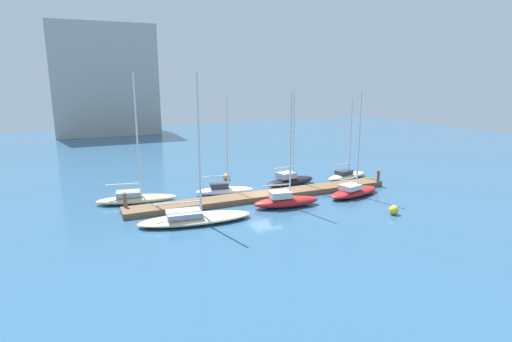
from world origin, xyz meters
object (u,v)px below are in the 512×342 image
sailboat_2 (224,189)px  mooring_buoy_orange (226,177)px  sailboat_3 (286,200)px  sailboat_6 (347,175)px  sailboat_5 (354,191)px  mooring_buoy_yellow (394,210)px  harbor_building_distant (105,80)px  sailboat_1 (194,217)px  sailboat_4 (290,180)px  sailboat_0 (136,197)px

sailboat_2 → mooring_buoy_orange: size_ratio=12.26×
sailboat_3 → sailboat_6: sailboat_3 is taller
sailboat_2 → sailboat_3: sailboat_3 is taller
sailboat_5 → mooring_buoy_yellow: size_ratio=12.62×
mooring_buoy_yellow → sailboat_3: bearing=142.5°
sailboat_3 → harbor_building_distant: harbor_building_distant is taller
mooring_buoy_orange → mooring_buoy_yellow: (7.94, -15.40, 0.01)m
sailboat_2 → harbor_building_distant: harbor_building_distant is taller
sailboat_1 → mooring_buoy_yellow: size_ratio=14.70×
sailboat_3 → sailboat_5: sailboat_3 is taller
sailboat_3 → harbor_building_distant: 56.04m
sailboat_4 → mooring_buoy_yellow: sailboat_4 is taller
sailboat_6 → mooring_buoy_orange: 12.41m
mooring_buoy_orange → harbor_building_distant: size_ratio=0.04×
sailboat_0 → sailboat_1: 7.32m
sailboat_1 → sailboat_5: bearing=9.3°
sailboat_5 → mooring_buoy_orange: 13.02m
sailboat_5 → mooring_buoy_orange: (-8.27, 10.05, -0.14)m
sailboat_5 → sailboat_0: bearing=148.6°
sailboat_5 → sailboat_6: (3.29, 5.51, -0.05)m
harbor_building_distant → sailboat_3: bearing=-80.4°
sailboat_4 → mooring_buoy_yellow: 11.16m
sailboat_1 → mooring_buoy_orange: sailboat_1 is taller
sailboat_0 → sailboat_2: sailboat_0 is taller
sailboat_2 → sailboat_6: sailboat_2 is taller
sailboat_2 → harbor_building_distant: bearing=108.8°
sailboat_3 → sailboat_5: 6.94m
harbor_building_distant → sailboat_1: bearing=-88.5°
sailboat_1 → mooring_buoy_orange: bearing=65.4°
sailboat_4 → sailboat_5: sailboat_4 is taller
sailboat_3 → sailboat_4: 6.63m
sailboat_4 → mooring_buoy_yellow: size_ratio=12.78×
harbor_building_distant → sailboat_5: bearing=-73.4°
sailboat_5 → sailboat_6: size_ratio=1.11×
sailboat_3 → sailboat_5: size_ratio=1.02×
sailboat_0 → sailboat_4: size_ratio=1.16×
sailboat_1 → sailboat_5: 14.72m
sailboat_6 → mooring_buoy_yellow: (-3.62, -10.87, -0.08)m
sailboat_0 → harbor_building_distant: bearing=96.9°
mooring_buoy_orange → sailboat_0: bearing=-155.6°
mooring_buoy_yellow → harbor_building_distant: 62.34m
sailboat_0 → mooring_buoy_yellow: sailboat_0 is taller
mooring_buoy_yellow → sailboat_4: bearing=106.3°
sailboat_2 → sailboat_3: bearing=-46.8°
sailboat_3 → mooring_buoy_yellow: bearing=-30.7°
sailboat_1 → harbor_building_distant: (-1.42, 55.12, 9.37)m
mooring_buoy_orange → harbor_building_distant: harbor_building_distant is taller
sailboat_1 → sailboat_4: sailboat_1 is taller
sailboat_2 → sailboat_4: bearing=13.7°
sailboat_1 → sailboat_2: bearing=59.5°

